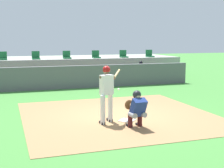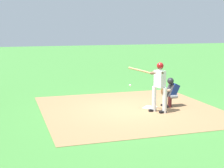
{
  "view_description": "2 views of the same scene",
  "coord_description": "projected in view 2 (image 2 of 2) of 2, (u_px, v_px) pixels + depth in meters",
  "views": [
    {
      "loc": [
        -3.63,
        -10.1,
        2.62
      ],
      "look_at": [
        0.0,
        0.7,
        1.0
      ],
      "focal_mm": 51.31,
      "sensor_mm": 36.0,
      "label": 1
    },
    {
      "loc": [
        -11.58,
        4.31,
        3.1
      ],
      "look_at": [
        0.0,
        0.7,
        1.0
      ],
      "focal_mm": 54.89,
      "sensor_mm": 36.0,
      "label": 2
    }
  ],
  "objects": [
    {
      "name": "catcher_crouched",
      "position": [
        170.0,
        91.0,
        13.04
      ],
      "size": [
        0.51,
        1.99,
        1.13
      ],
      "color": "gray",
      "rests_on": "ground"
    },
    {
      "name": "dirt_infield",
      "position": [
        130.0,
        109.0,
        12.69
      ],
      "size": [
        6.4,
        6.4,
        0.01
      ],
      "primitive_type": "cube",
      "color": "#9E754C",
      "rests_on": "ground"
    },
    {
      "name": "batter_at_plate",
      "position": [
        159.0,
        84.0,
        12.12
      ],
      "size": [
        1.01,
        1.13,
        1.8
      ],
      "color": "silver",
      "rests_on": "ground"
    },
    {
      "name": "ground_plane",
      "position": [
        130.0,
        110.0,
        12.69
      ],
      "size": [
        80.0,
        80.0,
        0.0
      ],
      "primitive_type": "plane",
      "color": "#428438"
    },
    {
      "name": "home_plate",
      "position": [
        150.0,
        107.0,
        12.92
      ],
      "size": [
        0.62,
        0.62,
        0.02
      ],
      "primitive_type": "cube",
      "rotation": [
        0.0,
        0.0,
        0.79
      ],
      "color": "white",
      "rests_on": "dirt_infield"
    }
  ]
}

